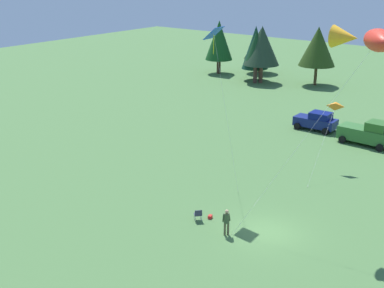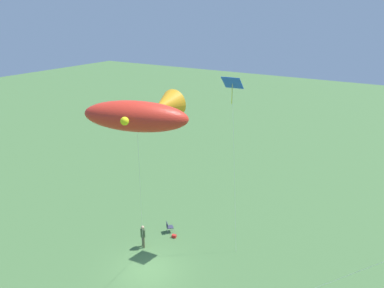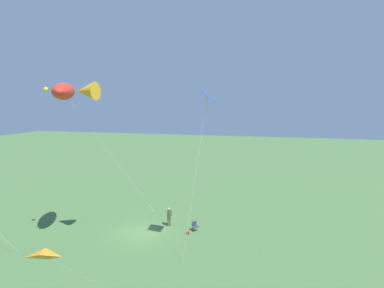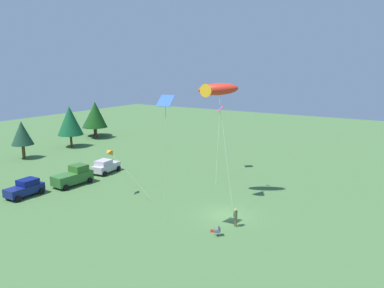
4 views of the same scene
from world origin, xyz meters
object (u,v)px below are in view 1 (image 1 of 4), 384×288
Objects in this scene: truck_green_flatbed at (368,133)px; backpack_on_grass at (210,217)px; kite_diamond_blue at (214,36)px; folding_chair at (198,214)px; car_navy_hatch at (317,121)px; kite_delta_orange at (335,106)px; kite_large_fish at (370,39)px; person_kite_flyer at (227,220)px.

backpack_on_grass is at bearing -94.71° from truck_green_flatbed.
backpack_on_grass is 12.05m from kite_diamond_blue.
car_navy_hatch reaches higher than folding_chair.
truck_green_flatbed is 0.86× the size of kite_delta_orange.
kite_large_fish reaches higher than folding_chair.
car_navy_hatch is 5.93m from truck_green_flatbed.
car_navy_hatch is (-3.11, 22.53, 0.84)m from backpack_on_grass.
folding_chair is (-2.55, 0.44, -0.53)m from person_kite_flyer.
truck_green_flatbed is at bearing 82.84° from backpack_on_grass.
car_navy_hatch is at bearing 121.99° from kite_delta_orange.
kite_delta_orange is 13.19m from kite_diamond_blue.
backpack_on_grass is at bearing -98.89° from kite_delta_orange.
kite_large_fish is (8.38, 4.95, 11.55)m from folding_chair.
backpack_on_grass is 15.07m from kite_delta_orange.
kite_large_fish reaches higher than car_navy_hatch.
kite_diamond_blue is (-10.21, -0.84, -0.57)m from kite_large_fish.
car_navy_hatch is 0.33× the size of kite_large_fish.
kite_diamond_blue is at bearing -23.38° from folding_chair.
kite_large_fish is at bearing -59.65° from kite_delta_orange.
backpack_on_grass is (-2.14, 1.21, -0.91)m from person_kite_flyer.
kite_delta_orange is at bearing 120.35° from kite_large_fish.
kite_diamond_blue is at bearing -175.28° from kite_large_fish.
truck_green_flatbed is 20.94m from kite_large_fish.
truck_green_flatbed is 0.42× the size of kite_diamond_blue.
person_kite_flyer reaches higher than backpack_on_grass.
backpack_on_grass is at bearing 3.63° from person_kite_flyer.
backpack_on_grass is at bearing -84.06° from car_navy_hatch.
car_navy_hatch is (-5.25, 23.74, -0.07)m from person_kite_flyer.
folding_chair is at bearing -66.01° from kite_diamond_blue.
car_navy_hatch is 10.87m from kite_delta_orange.
car_navy_hatch is at bearing 97.87° from backpack_on_grass.
kite_diamond_blue reaches higher than kite_delta_orange.
kite_large_fish reaches higher than truck_green_flatbed.
person_kite_flyer is 0.41× the size of car_navy_hatch.
person_kite_flyer is 15.80m from kite_delta_orange.
car_navy_hatch is 0.35× the size of kite_diamond_blue.
backpack_on_grass is 0.08× the size of car_navy_hatch.
kite_large_fish is at bearing 4.72° from kite_diamond_blue.
kite_delta_orange is (0.06, 15.24, 4.14)m from person_kite_flyer.
car_navy_hatch is at bearing 92.60° from kite_diamond_blue.
person_kite_flyer is 0.14× the size of kite_diamond_blue.
kite_large_fish is at bearing -106.83° from folding_chair.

